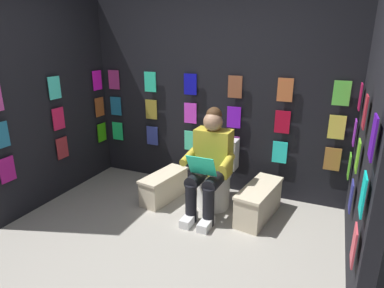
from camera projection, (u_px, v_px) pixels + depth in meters
The scene contains 8 objects.
ground_plane at pixel (134, 272), 2.78m from camera, with size 30.00×30.00×0.00m, color #9E998E.
display_wall_back at pixel (214, 97), 4.09m from camera, with size 3.39×0.14×2.39m.
display_wall_left at pixel (374, 132), 2.58m from camera, with size 0.14×1.88×2.39m.
display_wall_right at pixel (51, 100), 3.87m from camera, with size 0.14×1.88×2.39m.
toilet at pixel (216, 178), 3.84m from camera, with size 0.41×0.56×0.77m.
person_reading at pixel (209, 163), 3.56m from camera, with size 0.53×0.69×1.19m.
comic_longbox_near at pixel (259, 202), 3.59m from camera, with size 0.40×0.80×0.37m.
comic_longbox_far at pixel (164, 186), 4.00m from camera, with size 0.37×0.72×0.33m.
Camera 1 is at (-1.37, 1.92, 1.90)m, focal length 30.66 mm.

